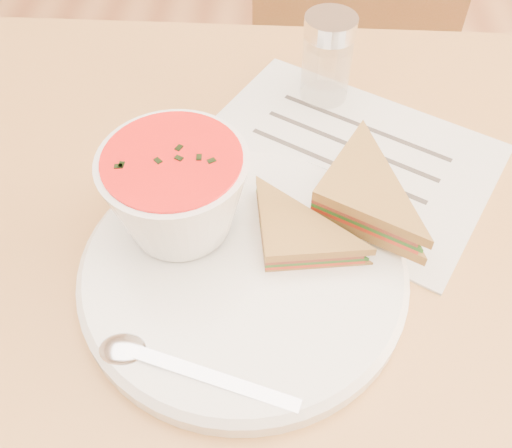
# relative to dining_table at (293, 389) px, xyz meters

# --- Properties ---
(dining_table) EXTENTS (1.00, 0.70, 0.75)m
(dining_table) POSITION_rel_dining_table_xyz_m (0.00, 0.00, 0.00)
(dining_table) COLOR #A17432
(dining_table) RESTS_ON floor
(chair_far) EXTENTS (0.46, 0.46, 0.94)m
(chair_far) POSITION_rel_dining_table_xyz_m (0.08, 0.53, 0.09)
(chair_far) COLOR brown
(chair_far) RESTS_ON floor
(plate) EXTENTS (0.36, 0.36, 0.02)m
(plate) POSITION_rel_dining_table_xyz_m (-0.06, -0.06, 0.38)
(plate) COLOR white
(plate) RESTS_ON dining_table
(soup_bowl) EXTENTS (0.15, 0.15, 0.09)m
(soup_bowl) POSITION_rel_dining_table_xyz_m (-0.12, -0.02, 0.43)
(soup_bowl) COLOR white
(soup_bowl) RESTS_ON plate
(sandwich_half_a) EXTENTS (0.11, 0.11, 0.03)m
(sandwich_half_a) POSITION_rel_dining_table_xyz_m (-0.04, -0.07, 0.41)
(sandwich_half_a) COLOR olive
(sandwich_half_a) RESTS_ON plate
(sandwich_half_b) EXTENTS (0.15, 0.15, 0.03)m
(sandwich_half_b) POSITION_rel_dining_table_xyz_m (-0.01, -0.01, 0.42)
(sandwich_half_b) COLOR olive
(sandwich_half_b) RESTS_ON plate
(spoon) EXTENTS (0.19, 0.09, 0.01)m
(spoon) POSITION_rel_dining_table_xyz_m (-0.10, -0.16, 0.40)
(spoon) COLOR silver
(spoon) RESTS_ON plate
(paper_menu) EXTENTS (0.37, 0.34, 0.00)m
(paper_menu) POSITION_rel_dining_table_xyz_m (0.03, 0.10, 0.38)
(paper_menu) COLOR silver
(paper_menu) RESTS_ON dining_table
(condiment_shaker) EXTENTS (0.06, 0.06, 0.10)m
(condiment_shaker) POSITION_rel_dining_table_xyz_m (0.01, 0.20, 0.43)
(condiment_shaker) COLOR silver
(condiment_shaker) RESTS_ON dining_table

